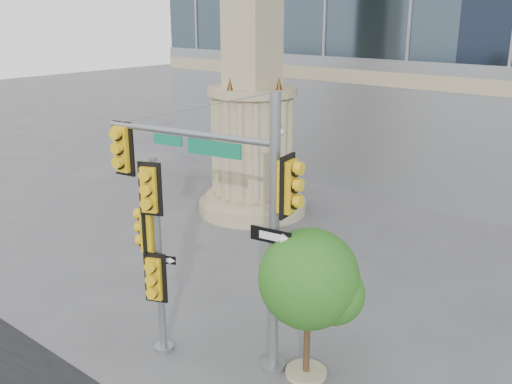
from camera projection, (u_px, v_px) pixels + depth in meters
The scene contains 5 objects.
ground at pixel (203, 364), 13.41m from camera, with size 120.00×120.00×0.00m, color #545456.
monument at pixel (252, 76), 21.99m from camera, with size 4.40×4.40×16.60m.
main_signal_pole at pixel (228, 199), 12.61m from camera, with size 4.93×1.24×6.38m.
secondary_signal_pole at pixel (154, 243), 13.01m from camera, with size 0.92×0.66×4.88m.
street_tree at pixel (311, 283), 12.30m from camera, with size 2.26×2.21×3.52m.
Camera 1 is at (8.30, -8.12, 7.92)m, focal length 40.00 mm.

